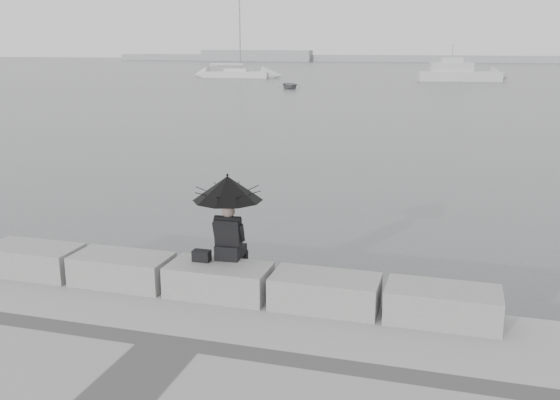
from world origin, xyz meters
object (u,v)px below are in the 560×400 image
(sailboat_left, at_px, (236,74))
(motor_cruiser, at_px, (459,74))
(seated_person, at_px, (228,199))
(dinghy, at_px, (290,85))

(sailboat_left, height_order, motor_cruiser, sailboat_left)
(seated_person, distance_m, motor_cruiser, 70.99)
(seated_person, distance_m, dinghy, 54.72)
(sailboat_left, xyz_separation_m, motor_cruiser, (28.63, 0.08, 0.38))
(seated_person, xyz_separation_m, motor_cruiser, (2.82, 70.92, -1.10))
(motor_cruiser, bearing_deg, seated_person, -103.42)
(motor_cruiser, height_order, dinghy, motor_cruiser)
(seated_person, bearing_deg, motor_cruiser, 83.01)
(seated_person, relative_size, sailboat_left, 0.11)
(seated_person, height_order, sailboat_left, sailboat_left)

